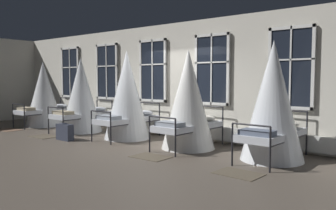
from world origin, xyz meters
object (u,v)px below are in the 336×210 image
cot_first (44,95)px  cot_fifth (273,103)px  suitcase_dark (65,132)px  cot_third (127,96)px  cot_fourth (188,101)px  cot_second (81,96)px

cot_first → cot_fifth: size_ratio=0.93×
cot_first → cot_fifth: bearing=-89.4°
cot_first → suitcase_dark: 3.43m
cot_third → suitcase_dark: size_ratio=4.34×
cot_third → cot_first: bearing=90.6°
cot_fourth → cot_fifth: cot_fifth is taller
cot_fourth → cot_first: bearing=91.4°
cot_second → cot_fourth: cot_fourth is taller
cot_fifth → cot_first: bearing=91.6°
cot_fourth → suitcase_dark: (-3.23, -1.24, -0.92)m
cot_first → cot_second: bearing=-89.6°
cot_first → cot_second: size_ratio=0.97×
cot_first → suitcase_dark: size_ratio=4.04×
cot_first → cot_second: cot_second is taller
cot_fourth → suitcase_dark: cot_fourth is taller
suitcase_dark → cot_fifth: bearing=14.6°
cot_first → suitcase_dark: bearing=-112.0°
suitcase_dark → cot_second: bearing=127.1°
cot_third → suitcase_dark: cot_third is taller
cot_third → cot_fifth: bearing=-89.1°
cot_fourth → suitcase_dark: 3.58m
cot_second → cot_fifth: 6.21m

